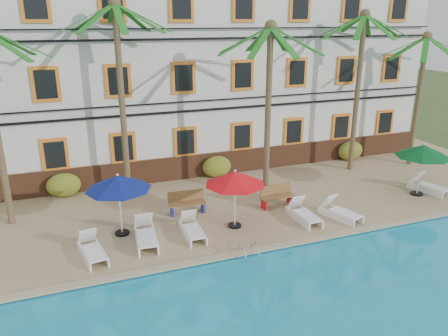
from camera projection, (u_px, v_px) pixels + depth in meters
name	position (u px, v px, depth m)	size (l,w,h in m)	color
ground	(276.00, 240.00, 16.39)	(100.00, 100.00, 0.00)	#384C23
pool_deck	(228.00, 190.00, 20.78)	(30.00, 12.00, 0.25)	tan
pool_coping	(288.00, 244.00, 15.50)	(30.00, 0.35, 0.06)	tan
hotel_building	(195.00, 68.00, 23.49)	(25.40, 6.44, 10.22)	silver
palm_b	(120.00, 76.00, 17.86)	(4.50, 4.50, 8.45)	brown
palm_c	(269.00, 87.00, 18.23)	(4.50, 4.50, 7.59)	brown
palm_d	(359.00, 70.00, 21.65)	(4.50, 4.50, 8.08)	brown
palm_e	(421.00, 80.00, 22.72)	(4.50, 4.50, 7.02)	brown
shrub_left	(64.00, 185.00, 19.55)	(1.50, 0.90, 1.10)	#245B1A
shrub_mid	(217.00, 167.00, 21.98)	(1.50, 0.90, 1.10)	#245B1A
shrub_right	(350.00, 151.00, 24.64)	(1.50, 0.90, 1.10)	#245B1A
umbrella_blue	(118.00, 183.00, 15.64)	(2.39, 2.39, 2.39)	black
umbrella_red	(235.00, 178.00, 16.24)	(2.32, 2.32, 2.33)	black
umbrella_green	(423.00, 151.00, 19.27)	(2.43, 2.43, 2.43)	black
lounger_a	(92.00, 250.00, 14.63)	(0.92, 1.87, 0.85)	white
lounger_b	(146.00, 235.00, 15.56)	(0.88, 2.04, 0.94)	white
lounger_c	(192.00, 229.00, 16.09)	(0.69, 1.81, 0.85)	white
lounger_d	(303.00, 214.00, 17.33)	(0.68, 1.83, 0.86)	white
lounger_e	(340.00, 211.00, 17.52)	(1.14, 1.91, 0.85)	white
lounger_f	(428.00, 186.00, 20.20)	(1.05, 1.89, 0.85)	white
bench_left	(187.00, 202.00, 17.96)	(1.53, 0.57, 0.93)	olive
bench_right	(277.00, 195.00, 18.60)	(1.54, 0.61, 0.93)	olive
pool_ladder	(249.00, 254.00, 14.90)	(0.54, 0.74, 0.74)	silver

